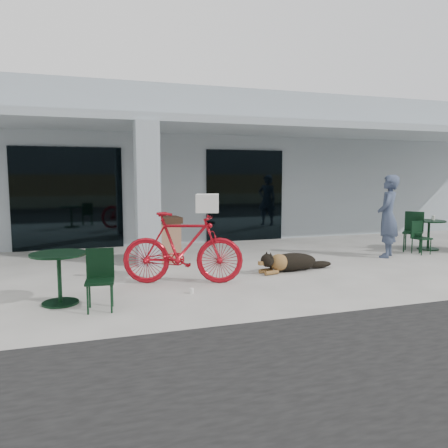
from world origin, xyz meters
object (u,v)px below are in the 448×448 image
object	(u,v)px
cafe_chair_near	(100,280)
person	(388,216)
bicycle	(183,248)
dog	(291,261)
cafe_table_near	(59,279)
trash_receptacle	(167,239)
cafe_chair_far_b	(413,232)
cafe_table_far	(428,235)
cafe_chair_far_a	(422,238)

from	to	relation	value
cafe_chair_near	person	xyz separation A→B (m)	(6.74, 2.18, 0.54)
bicycle	dog	size ratio (longest dim) A/B	1.70
bicycle	cafe_chair_near	bearing A→B (deg)	146.32
cafe_chair_near	cafe_table_near	bearing A→B (deg)	143.18
cafe_chair_near	trash_receptacle	size ratio (longest dim) A/B	0.87
cafe_table_near	cafe_chair_far_b	size ratio (longest dim) A/B	0.82
cafe_chair_near	cafe_chair_far_b	xyz separation A→B (m)	(7.87, 2.59, 0.07)
cafe_table_far	cafe_chair_far_a	bearing A→B (deg)	-143.97
bicycle	person	world-z (taller)	person
cafe_chair_near	trash_receptacle	distance (m)	3.67
cafe_table_far	cafe_chair_far_b	world-z (taller)	cafe_chair_far_b
cafe_chair_near	trash_receptacle	xyz separation A→B (m)	(1.61, 3.29, 0.07)
cafe_table_near	cafe_chair_far_b	world-z (taller)	cafe_chair_far_b
cafe_chair_far_b	trash_receptacle	bearing A→B (deg)	-139.33
cafe_table_near	cafe_table_far	distance (m)	9.35
cafe_table_far	person	xyz separation A→B (m)	(-1.77, -0.55, 0.60)
dog	cafe_chair_near	world-z (taller)	cafe_chair_near
bicycle	cafe_table_far	world-z (taller)	bicycle
cafe_chair_far_a	bicycle	bearing A→B (deg)	-176.20
cafe_chair_near	cafe_table_far	xyz separation A→B (m)	(8.51, 2.73, -0.06)
bicycle	trash_receptacle	bearing A→B (deg)	15.24
cafe_table_near	trash_receptacle	distance (m)	3.52
cafe_chair_near	cafe_chair_far_b	size ratio (longest dim) A/B	0.87
bicycle	cafe_chair_far_a	xyz separation A→B (m)	(6.33, 1.05, -0.24)
bicycle	cafe_table_near	distance (m)	2.20
dog	cafe_table_near	bearing A→B (deg)	-179.22
dog	cafe_table_far	world-z (taller)	cafe_table_far
person	cafe_chair_far_b	bearing A→B (deg)	155.87
cafe_table_near	bicycle	bearing A→B (deg)	17.53
dog	cafe_chair_far_b	world-z (taller)	cafe_chair_far_b
cafe_table_near	cafe_chair_far_a	xyz separation A→B (m)	(8.41, 1.71, 0.01)
person	dog	bearing A→B (deg)	-30.71
dog	cafe_table_far	xyz separation A→B (m)	(4.66, 1.24, 0.17)
cafe_table_far	person	bearing A→B (deg)	-162.62
dog	cafe_chair_far_b	distance (m)	4.18
trash_receptacle	cafe_chair_far_a	bearing A→B (deg)	-9.63
dog	cafe_table_near	xyz separation A→B (m)	(-4.42, -0.96, 0.18)
bicycle	cafe_table_near	size ratio (longest dim) A/B	2.58
dog	cafe_chair_far_b	bearing A→B (deg)	3.85
cafe_chair_near	bicycle	bearing A→B (deg)	44.36
person	trash_receptacle	size ratio (longest dim) A/B	1.93
dog	person	xyz separation A→B (m)	(2.90, 0.69, 0.77)
trash_receptacle	dog	bearing A→B (deg)	-38.88
cafe_chair_far_b	person	world-z (taller)	person
dog	trash_receptacle	world-z (taller)	trash_receptacle
bicycle	cafe_table_near	xyz separation A→B (m)	(-2.08, -0.66, -0.26)
cafe_chair_near	trash_receptacle	world-z (taller)	trash_receptacle
bicycle	cafe_chair_far_b	distance (m)	6.52
cafe_chair_far_b	cafe_chair_near	bearing A→B (deg)	-114.70
cafe_chair_far_b	trash_receptacle	xyz separation A→B (m)	(-6.26, 0.71, 0.00)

